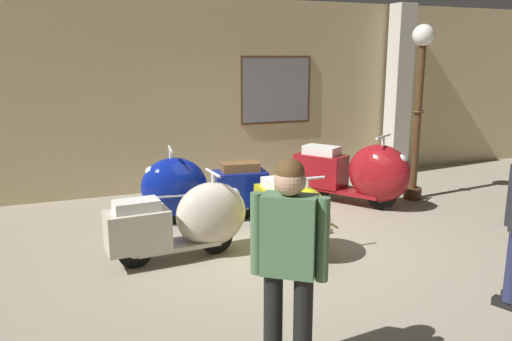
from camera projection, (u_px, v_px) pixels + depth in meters
ground_plane at (288, 247)px, 6.13m from camera, size 60.00×60.00×0.00m
showroom_back_wall at (217, 95)px, 8.76m from camera, size 18.00×0.63×3.21m
scooter_0 at (190, 220)px, 5.72m from camera, size 1.63×0.57×0.98m
scooter_1 at (195, 188)px, 6.96m from camera, size 1.77×0.70×1.06m
scooter_2 at (296, 214)px, 5.98m from camera, size 0.50×1.54×0.94m
scooter_3 at (360, 173)px, 7.73m from camera, size 1.44×1.83×1.12m
lamppost at (419, 95)px, 7.85m from camera, size 0.33×0.33×2.73m
visitor_1 at (289, 256)px, 3.44m from camera, size 0.45×0.40×1.60m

